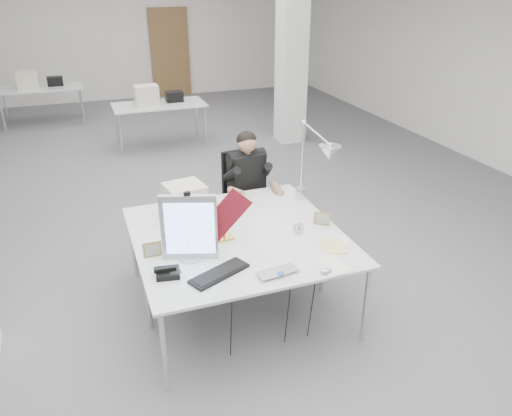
{
  "coord_description": "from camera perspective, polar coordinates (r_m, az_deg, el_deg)",
  "views": [
    {
      "loc": [
        -1.18,
        -5.76,
        2.86
      ],
      "look_at": [
        0.19,
        -2.0,
        0.96
      ],
      "focal_mm": 35.0,
      "sensor_mm": 36.0,
      "label": 1
    }
  ],
  "objects": [
    {
      "name": "keyboard",
      "position": [
        3.87,
        -4.22,
        -7.48
      ],
      "size": [
        0.52,
        0.36,
        0.02
      ],
      "primitive_type": "cube",
      "rotation": [
        0.0,
        0.0,
        0.43
      ],
      "color": "black",
      "rests_on": "desk_main"
    },
    {
      "name": "paper_stack_c",
      "position": [
        4.37,
        9.11,
        -3.71
      ],
      "size": [
        0.22,
        0.16,
        0.01
      ],
      "primitive_type": "cube",
      "rotation": [
        0.0,
        0.0,
        -0.11
      ],
      "color": "white",
      "rests_on": "desk_main"
    },
    {
      "name": "paper_stack_b",
      "position": [
        4.29,
        8.8,
        -4.29
      ],
      "size": [
        0.25,
        0.31,
        0.01
      ],
      "primitive_type": "cube",
      "rotation": [
        0.0,
        0.0,
        -0.25
      ],
      "color": "#D2C77D",
      "rests_on": "desk_main"
    },
    {
      "name": "office_chair",
      "position": [
        5.63,
        -1.16,
        0.74
      ],
      "size": [
        0.57,
        0.57,
        1.02
      ],
      "primitive_type": null,
      "rotation": [
        0.0,
        0.0,
        0.13
      ],
      "color": "black",
      "rests_on": "room_shell"
    },
    {
      "name": "laptop",
      "position": [
        3.84,
        2.86,
        -7.68
      ],
      "size": [
        0.35,
        0.25,
        0.03
      ],
      "primitive_type": "imported",
      "rotation": [
        0.0,
        0.0,
        0.14
      ],
      "color": "#A7A7AB",
      "rests_on": "desk_main"
    },
    {
      "name": "seated_person",
      "position": [
        5.44,
        -1.03,
        4.25
      ],
      "size": [
        0.55,
        0.66,
        0.9
      ],
      "primitive_type": null,
      "rotation": [
        0.0,
        0.0,
        0.13
      ],
      "color": "black",
      "rests_on": "office_chair"
    },
    {
      "name": "desk_second",
      "position": [
        4.82,
        -3.79,
        -0.77
      ],
      "size": [
        1.8,
        0.9,
        0.02
      ],
      "primitive_type": "cube",
      "color": "silver",
      "rests_on": "room_shell"
    },
    {
      "name": "picture_frame_left",
      "position": [
        4.16,
        -11.77,
        -4.63
      ],
      "size": [
        0.15,
        0.04,
        0.12
      ],
      "primitive_type": "cube",
      "rotation": [
        -0.21,
        0.0,
        0.02
      ],
      "color": "#9D7D43",
      "rests_on": "desk_main"
    },
    {
      "name": "bg_desk_b",
      "position": [
        11.18,
        -23.44,
        12.45
      ],
      "size": [
        1.6,
        0.8,
        0.02
      ],
      "primitive_type": "cube",
      "color": "silver",
      "rests_on": "room_shell"
    },
    {
      "name": "bankers_lamp",
      "position": [
        4.29,
        -3.69,
        -1.54
      ],
      "size": [
        0.32,
        0.22,
        0.33
      ],
      "primitive_type": null,
      "rotation": [
        0.0,
        0.0,
        0.39
      ],
      "color": "#BB7E3A",
      "rests_on": "desk_main"
    },
    {
      "name": "paper_stack_a",
      "position": [
        4.03,
        8.51,
        -6.39
      ],
      "size": [
        0.26,
        0.35,
        0.01
      ],
      "primitive_type": "cube",
      "rotation": [
        0.0,
        0.0,
        0.14
      ],
      "color": "silver",
      "rests_on": "desk_main"
    },
    {
      "name": "beige_monitor",
      "position": [
        4.72,
        -8.1,
        0.81
      ],
      "size": [
        0.39,
        0.38,
        0.32
      ],
      "primitive_type": "cube",
      "rotation": [
        0.0,
        0.0,
        0.17
      ],
      "color": "#BDB79C",
      "rests_on": "desk_second"
    },
    {
      "name": "desk_clock",
      "position": [
        4.45,
        4.87,
        -2.24
      ],
      "size": [
        0.1,
        0.04,
        0.09
      ],
      "primitive_type": "cylinder",
      "rotation": [
        1.57,
        0.0,
        -0.14
      ],
      "color": "#B1B1B6",
      "rests_on": "desk_main"
    },
    {
      "name": "monitor",
      "position": [
        3.98,
        -7.65,
        -2.22
      ],
      "size": [
        0.44,
        0.19,
        0.56
      ],
      "primitive_type": "cube",
      "rotation": [
        0.0,
        0.0,
        -0.33
      ],
      "color": "#A8A8AC",
      "rests_on": "desk_main"
    },
    {
      "name": "picture_frame_right",
      "position": [
        4.61,
        7.53,
        -1.21
      ],
      "size": [
        0.14,
        0.11,
        0.12
      ],
      "primitive_type": "cube",
      "rotation": [
        -0.21,
        0.0,
        -0.6
      ],
      "color": "#AF7C4B",
      "rests_on": "desk_main"
    },
    {
      "name": "mouse",
      "position": [
        3.91,
        7.98,
        -7.12
      ],
      "size": [
        0.1,
        0.07,
        0.04
      ],
      "primitive_type": "ellipsoid",
      "rotation": [
        0.0,
        0.0,
        -0.11
      ],
      "color": "#B2B1B6",
      "rests_on": "desk_main"
    },
    {
      "name": "pennant",
      "position": [
        3.98,
        -3.74,
        -1.12
      ],
      "size": [
        0.46,
        0.13,
        0.51
      ],
      "primitive_type": "cube",
      "rotation": [
        0.0,
        -0.87,
        -0.26
      ],
      "color": "maroon",
      "rests_on": "monitor"
    },
    {
      "name": "desk_main",
      "position": [
        4.06,
        -0.13,
        -6.03
      ],
      "size": [
        1.8,
        0.9,
        0.02
      ],
      "primitive_type": "cube",
      "color": "silver",
      "rests_on": "room_shell"
    },
    {
      "name": "desk_phone",
      "position": [
        3.9,
        -10.03,
        -7.33
      ],
      "size": [
        0.2,
        0.19,
        0.04
      ],
      "primitive_type": "cube",
      "rotation": [
        0.0,
        0.0,
        -0.17
      ],
      "color": "black",
      "rests_on": "desk_main"
    },
    {
      "name": "bg_desk_a",
      "position": [
        9.12,
        -11.03,
        11.5
      ],
      "size": [
        1.6,
        0.8,
        0.02
      ],
      "primitive_type": "cube",
      "color": "silver",
      "rests_on": "room_shell"
    },
    {
      "name": "room_shell",
      "position": [
        6.13,
        -8.51,
        14.16
      ],
      "size": [
        10.04,
        14.04,
        3.24
      ],
      "color": "#575759",
      "rests_on": "ground"
    },
    {
      "name": "architect_lamp",
      "position": [
        4.75,
        6.61,
        5.34
      ],
      "size": [
        0.48,
        0.81,
        0.98
      ],
      "primitive_type": null,
      "rotation": [
        0.0,
        0.0,
        0.31
      ],
      "color": "silver",
      "rests_on": "desk_second"
    }
  ]
}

